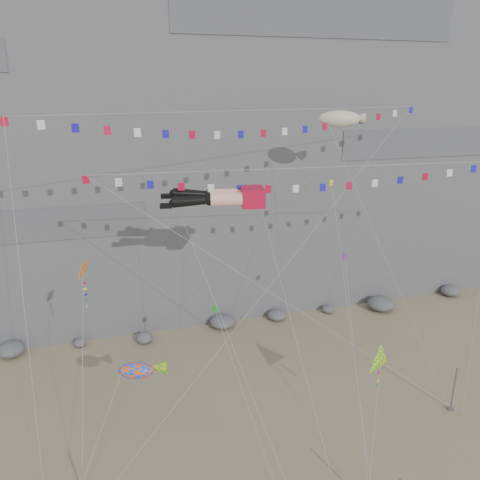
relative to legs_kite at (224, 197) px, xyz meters
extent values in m
plane|color=gray|center=(2.54, -5.50, -16.36)|extent=(120.00, 120.00, 0.00)
cube|color=slate|center=(2.54, 26.50, 8.64)|extent=(80.00, 28.00, 50.00)
cylinder|color=slate|center=(16.26, -6.08, -14.53)|extent=(0.12, 0.12, 3.66)
cube|color=red|center=(1.94, -0.34, 0.01)|extent=(1.92, 2.39, 1.27)
cylinder|color=#FCB59D|center=(0.00, -0.63, 0.01)|extent=(2.28, 1.31, 0.94)
sphere|color=black|center=(-1.06, -0.44, 0.01)|extent=(0.86, 0.86, 0.86)
cone|color=black|center=(-2.30, -0.21, -0.06)|extent=(2.66, 1.23, 0.87)
cube|color=black|center=(-3.98, 0.09, -0.35)|extent=(0.88, 0.51, 0.31)
cylinder|color=#FCB59D|center=(0.23, 0.61, 0.01)|extent=(2.28, 1.31, 0.94)
sphere|color=black|center=(-0.83, 0.81, 0.01)|extent=(0.86, 0.86, 0.86)
cone|color=black|center=(-2.08, 1.03, 0.13)|extent=(2.68, 1.23, 0.94)
cube|color=black|center=(-3.76, 1.34, 0.04)|extent=(0.88, 0.51, 0.31)
cylinder|color=gray|center=(2.82, -6.37, -8.15)|extent=(0.03, 0.03, 20.37)
cylinder|color=gray|center=(-4.57, -3.82, -5.34)|extent=(0.03, 0.03, 29.94)
cylinder|color=gray|center=(11.51, -3.47, -7.26)|extent=(0.03, 0.03, 21.92)
cube|color=slate|center=(16.70, -6.84, -16.31)|extent=(0.16, 0.16, 0.10)
cylinder|color=gray|center=(-10.08, -5.74, -9.72)|extent=(0.03, 0.03, 14.19)
cylinder|color=gray|center=(-9.39, -7.76, -12.70)|extent=(0.03, 0.03, 9.92)
cylinder|color=gray|center=(6.84, -10.09, -13.17)|extent=(0.03, 0.03, 9.35)
cylinder|color=gray|center=(13.55, -0.67, -5.75)|extent=(0.03, 0.03, 24.49)
cube|color=slate|center=(16.06, -6.34, -16.31)|extent=(0.16, 0.16, 0.10)
cylinder|color=gray|center=(-0.78, -4.04, -8.55)|extent=(0.03, 0.03, 21.82)
cylinder|color=gray|center=(8.03, -5.34, -10.91)|extent=(0.03, 0.03, 16.34)
cylinder|color=gray|center=(-0.42, -7.51, -11.79)|extent=(0.03, 0.03, 14.02)
cylinder|color=gray|center=(7.72, -4.68, -8.23)|extent=(0.03, 0.03, 23.40)
camera|label=1|loc=(-7.66, -30.61, 7.10)|focal=35.00mm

